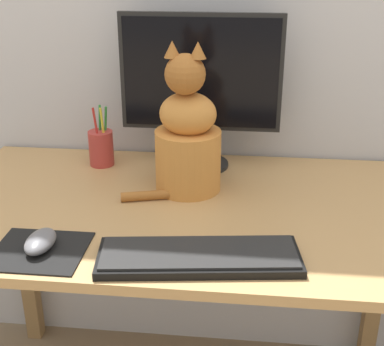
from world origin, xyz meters
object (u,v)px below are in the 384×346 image
object	(u,v)px
keyboard	(199,256)
pen_cup	(101,147)
monitor	(201,83)
cat	(186,137)
computer_mouse_left	(40,241)

from	to	relation	value
keyboard	pen_cup	distance (m)	0.61
monitor	keyboard	distance (m)	0.58
cat	pen_cup	size ratio (longest dim) A/B	2.20
keyboard	pen_cup	bearing A→B (deg)	117.27
keyboard	cat	distance (m)	0.39
pen_cup	computer_mouse_left	bearing A→B (deg)	-90.68
keyboard	cat	bearing A→B (deg)	93.88
monitor	computer_mouse_left	world-z (taller)	monitor
computer_mouse_left	pen_cup	bearing A→B (deg)	89.32
computer_mouse_left	monitor	bearing A→B (deg)	59.60
pen_cup	cat	bearing A→B (deg)	-28.00
keyboard	cat	world-z (taller)	cat
monitor	cat	bearing A→B (deg)	-97.80
monitor	pen_cup	world-z (taller)	monitor
monitor	pen_cup	bearing A→B (deg)	-175.87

